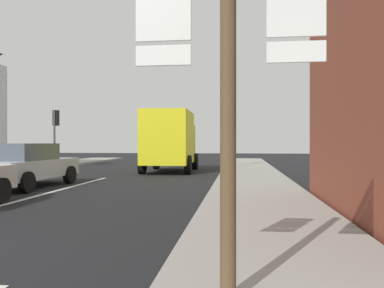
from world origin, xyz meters
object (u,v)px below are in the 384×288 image
(traffic_light_far_left, at_px, (56,125))
(traffic_light_far_right, at_px, (229,124))
(delivery_truck, at_px, (170,140))
(route_sign_post, at_px, (228,95))
(sedan_far, at_px, (25,165))

(traffic_light_far_left, bearing_deg, traffic_light_far_right, 5.24)
(delivery_truck, height_order, route_sign_post, route_sign_post)
(sedan_far, relative_size, route_sign_post, 1.33)
(sedan_far, height_order, traffic_light_far_left, traffic_light_far_left)
(delivery_truck, xyz_separation_m, traffic_light_far_left, (-7.18, 2.05, 0.86))
(sedan_far, distance_m, delivery_truck, 8.24)
(delivery_truck, bearing_deg, sedan_far, -116.02)
(traffic_light_far_right, bearing_deg, traffic_light_far_left, -174.76)
(route_sign_post, relative_size, traffic_light_far_right, 0.93)
(delivery_truck, height_order, traffic_light_far_left, traffic_light_far_left)
(route_sign_post, xyz_separation_m, traffic_light_far_left, (-10.57, 18.15, 0.60))
(route_sign_post, height_order, traffic_light_far_right, traffic_light_far_right)
(sedan_far, relative_size, traffic_light_far_right, 1.24)
(delivery_truck, relative_size, traffic_light_far_left, 1.48)
(sedan_far, xyz_separation_m, delivery_truck, (3.59, 7.36, 0.89))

